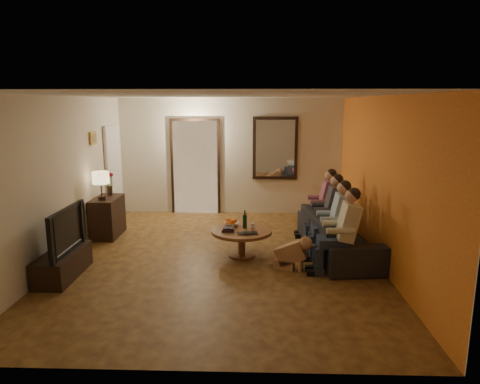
{
  "coord_description": "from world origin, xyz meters",
  "views": [
    {
      "loc": [
        0.52,
        -6.6,
        2.49
      ],
      "look_at": [
        0.3,
        0.3,
        1.05
      ],
      "focal_mm": 32.0,
      "sensor_mm": 36.0,
      "label": 1
    }
  ],
  "objects_px": {
    "wine_bottle": "(245,219)",
    "sofa": "(338,234)",
    "tv_stand": "(63,264)",
    "dog": "(291,252)",
    "person_d": "(324,206)",
    "dresser": "(107,217)",
    "person_c": "(329,214)",
    "person_a": "(343,235)",
    "table_lamp": "(101,186)",
    "bowl": "(231,224)",
    "tv": "(60,230)",
    "coffee_table": "(242,243)",
    "laptop": "(247,234)",
    "person_b": "(336,224)"
  },
  "relations": [
    {
      "from": "person_a",
      "to": "dog",
      "type": "bearing_deg",
      "value": 169.28
    },
    {
      "from": "tv",
      "to": "wine_bottle",
      "type": "xyz_separation_m",
      "value": [
        2.63,
        1.05,
        -0.1
      ]
    },
    {
      "from": "tv_stand",
      "to": "dog",
      "type": "height_order",
      "value": "dog"
    },
    {
      "from": "table_lamp",
      "to": "tv_stand",
      "type": "bearing_deg",
      "value": -90.0
    },
    {
      "from": "coffee_table",
      "to": "person_b",
      "type": "bearing_deg",
      "value": -4.13
    },
    {
      "from": "person_b",
      "to": "dog",
      "type": "distance_m",
      "value": 0.93
    },
    {
      "from": "table_lamp",
      "to": "person_c",
      "type": "xyz_separation_m",
      "value": [
        4.09,
        -0.31,
        -0.41
      ]
    },
    {
      "from": "dresser",
      "to": "wine_bottle",
      "type": "bearing_deg",
      "value": -19.37
    },
    {
      "from": "sofa",
      "to": "bowl",
      "type": "bearing_deg",
      "value": 82.86
    },
    {
      "from": "dog",
      "to": "bowl",
      "type": "height_order",
      "value": "dog"
    },
    {
      "from": "tv",
      "to": "person_a",
      "type": "relative_size",
      "value": 0.95
    },
    {
      "from": "table_lamp",
      "to": "sofa",
      "type": "xyz_separation_m",
      "value": [
        4.19,
        -0.61,
        -0.68
      ]
    },
    {
      "from": "tv",
      "to": "laptop",
      "type": "distance_m",
      "value": 2.77
    },
    {
      "from": "tv_stand",
      "to": "tv",
      "type": "distance_m",
      "value": 0.52
    },
    {
      "from": "sofa",
      "to": "person_d",
      "type": "distance_m",
      "value": 0.94
    },
    {
      "from": "person_b",
      "to": "person_c",
      "type": "distance_m",
      "value": 0.6
    },
    {
      "from": "sofa",
      "to": "dog",
      "type": "relative_size",
      "value": 4.07
    },
    {
      "from": "table_lamp",
      "to": "dog",
      "type": "height_order",
      "value": "table_lamp"
    },
    {
      "from": "sofa",
      "to": "coffee_table",
      "type": "distance_m",
      "value": 1.62
    },
    {
      "from": "table_lamp",
      "to": "laptop",
      "type": "xyz_separation_m",
      "value": [
        2.68,
        -1.09,
        -0.55
      ]
    },
    {
      "from": "table_lamp",
      "to": "person_a",
      "type": "relative_size",
      "value": 0.45
    },
    {
      "from": "tv_stand",
      "to": "coffee_table",
      "type": "distance_m",
      "value": 2.75
    },
    {
      "from": "person_c",
      "to": "wine_bottle",
      "type": "bearing_deg",
      "value": -165.0
    },
    {
      "from": "sofa",
      "to": "wine_bottle",
      "type": "height_order",
      "value": "wine_bottle"
    },
    {
      "from": "person_b",
      "to": "laptop",
      "type": "distance_m",
      "value": 1.43
    },
    {
      "from": "dog",
      "to": "person_c",
      "type": "bearing_deg",
      "value": 72.81
    },
    {
      "from": "dresser",
      "to": "table_lamp",
      "type": "height_order",
      "value": "table_lamp"
    },
    {
      "from": "dresser",
      "to": "person_a",
      "type": "bearing_deg",
      "value": -22.97
    },
    {
      "from": "tv_stand",
      "to": "wine_bottle",
      "type": "relative_size",
      "value": 3.63
    },
    {
      "from": "person_c",
      "to": "person_d",
      "type": "distance_m",
      "value": 0.6
    },
    {
      "from": "person_a",
      "to": "person_d",
      "type": "height_order",
      "value": "same"
    },
    {
      "from": "table_lamp",
      "to": "coffee_table",
      "type": "distance_m",
      "value": 2.82
    },
    {
      "from": "table_lamp",
      "to": "tv_stand",
      "type": "distance_m",
      "value": 1.94
    },
    {
      "from": "sofa",
      "to": "table_lamp",
      "type": "bearing_deg",
      "value": 75.45
    },
    {
      "from": "bowl",
      "to": "laptop",
      "type": "distance_m",
      "value": 0.57
    },
    {
      "from": "person_c",
      "to": "person_a",
      "type": "bearing_deg",
      "value": -90.0
    },
    {
      "from": "sofa",
      "to": "tv",
      "type": "bearing_deg",
      "value": 98.96
    },
    {
      "from": "laptop",
      "to": "dog",
      "type": "bearing_deg",
      "value": -29.15
    },
    {
      "from": "wine_bottle",
      "to": "tv",
      "type": "bearing_deg",
      "value": -158.33
    },
    {
      "from": "person_c",
      "to": "dog",
      "type": "height_order",
      "value": "person_c"
    },
    {
      "from": "person_d",
      "to": "bowl",
      "type": "xyz_separation_m",
      "value": [
        -1.69,
        -0.87,
        -0.12
      ]
    },
    {
      "from": "wine_bottle",
      "to": "sofa",
      "type": "bearing_deg",
      "value": 3.34
    },
    {
      "from": "table_lamp",
      "to": "person_a",
      "type": "distance_m",
      "value": 4.38
    },
    {
      "from": "person_a",
      "to": "coffee_table",
      "type": "relative_size",
      "value": 1.2
    },
    {
      "from": "person_b",
      "to": "person_d",
      "type": "height_order",
      "value": "same"
    },
    {
      "from": "table_lamp",
      "to": "coffee_table",
      "type": "height_order",
      "value": "table_lamp"
    },
    {
      "from": "tv",
      "to": "person_c",
      "type": "distance_m",
      "value": 4.34
    },
    {
      "from": "dresser",
      "to": "person_c",
      "type": "distance_m",
      "value": 4.13
    },
    {
      "from": "person_b",
      "to": "table_lamp",
      "type": "bearing_deg",
      "value": 167.4
    },
    {
      "from": "person_b",
      "to": "wine_bottle",
      "type": "relative_size",
      "value": 3.87
    }
  ]
}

